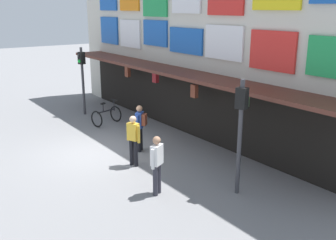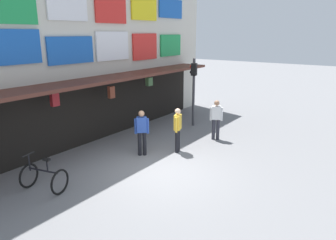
{
  "view_description": "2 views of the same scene",
  "coord_description": "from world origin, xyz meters",
  "px_view_note": "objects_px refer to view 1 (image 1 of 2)",
  "views": [
    {
      "loc": [
        11.9,
        -5.47,
        4.96
      ],
      "look_at": [
        2.5,
        1.31,
        1.57
      ],
      "focal_mm": 41.26,
      "sensor_mm": 36.0,
      "label": 1
    },
    {
      "loc": [
        -7.41,
        -5.64,
        4.33
      ],
      "look_at": [
        1.77,
        0.89,
        1.18
      ],
      "focal_mm": 33.35,
      "sensor_mm": 36.0,
      "label": 2
    }
  ],
  "objects_px": {
    "traffic_light_near": "(82,70)",
    "bicycle_parked": "(107,116)",
    "pedestrian_in_yellow": "(140,125)",
    "pedestrian_in_purple": "(133,138)",
    "traffic_light_far": "(241,119)",
    "pedestrian_in_blue": "(157,162)"
  },
  "relations": [
    {
      "from": "traffic_light_near",
      "to": "pedestrian_in_purple",
      "type": "distance_m",
      "value": 7.04
    },
    {
      "from": "pedestrian_in_purple",
      "to": "pedestrian_in_blue",
      "type": "height_order",
      "value": "same"
    },
    {
      "from": "traffic_light_near",
      "to": "pedestrian_in_purple",
      "type": "bearing_deg",
      "value": -10.94
    },
    {
      "from": "bicycle_parked",
      "to": "pedestrian_in_purple",
      "type": "bearing_deg",
      "value": -16.8
    },
    {
      "from": "pedestrian_in_purple",
      "to": "traffic_light_far",
      "type": "bearing_deg",
      "value": 21.86
    },
    {
      "from": "pedestrian_in_blue",
      "to": "traffic_light_near",
      "type": "bearing_deg",
      "value": 168.37
    },
    {
      "from": "traffic_light_far",
      "to": "bicycle_parked",
      "type": "distance_m",
      "value": 8.2
    },
    {
      "from": "traffic_light_far",
      "to": "pedestrian_in_purple",
      "type": "bearing_deg",
      "value": -158.14
    },
    {
      "from": "traffic_light_near",
      "to": "pedestrian_in_blue",
      "type": "height_order",
      "value": "traffic_light_near"
    },
    {
      "from": "pedestrian_in_blue",
      "to": "pedestrian_in_yellow",
      "type": "bearing_deg",
      "value": 155.66
    },
    {
      "from": "traffic_light_far",
      "to": "bicycle_parked",
      "type": "xyz_separation_m",
      "value": [
        -8.02,
        0.08,
        -1.75
      ]
    },
    {
      "from": "pedestrian_in_purple",
      "to": "pedestrian_in_blue",
      "type": "xyz_separation_m",
      "value": [
        2.1,
        -0.52,
        0.0
      ]
    },
    {
      "from": "bicycle_parked",
      "to": "pedestrian_in_blue",
      "type": "distance_m",
      "value": 7.07
    },
    {
      "from": "bicycle_parked",
      "to": "pedestrian_in_purple",
      "type": "distance_m",
      "value": 4.92
    },
    {
      "from": "traffic_light_far",
      "to": "pedestrian_in_yellow",
      "type": "bearing_deg",
      "value": -174.08
    },
    {
      "from": "pedestrian_in_yellow",
      "to": "pedestrian_in_blue",
      "type": "xyz_separation_m",
      "value": [
        3.1,
        -1.4,
        -0.04
      ]
    },
    {
      "from": "traffic_light_near",
      "to": "bicycle_parked",
      "type": "bearing_deg",
      "value": 2.58
    },
    {
      "from": "pedestrian_in_blue",
      "to": "bicycle_parked",
      "type": "bearing_deg",
      "value": 164.11
    },
    {
      "from": "pedestrian_in_yellow",
      "to": "pedestrian_in_purple",
      "type": "xyz_separation_m",
      "value": [
        1.0,
        -0.89,
        -0.04
      ]
    },
    {
      "from": "bicycle_parked",
      "to": "pedestrian_in_purple",
      "type": "relative_size",
      "value": 0.78
    },
    {
      "from": "traffic_light_near",
      "to": "bicycle_parked",
      "type": "height_order",
      "value": "traffic_light_near"
    },
    {
      "from": "traffic_light_near",
      "to": "traffic_light_far",
      "type": "distance_m",
      "value": 10.15
    }
  ]
}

